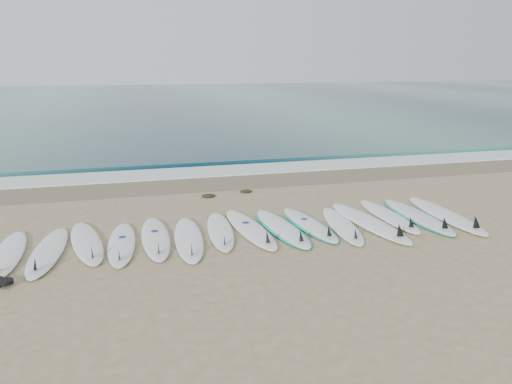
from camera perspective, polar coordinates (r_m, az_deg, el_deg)
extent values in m
plane|color=#9B8864|center=(9.66, -0.56, -4.67)|extent=(120.00, 120.00, 0.00)
cube|color=#215455|center=(41.50, -11.93, 10.11)|extent=(120.00, 55.00, 0.03)
cube|color=#71644B|center=(13.50, -4.88, 1.00)|extent=(120.00, 1.80, 0.01)
cube|color=silver|center=(14.84, -5.83, 2.31)|extent=(120.00, 1.40, 0.04)
cube|color=#215455|center=(16.29, -6.69, 3.51)|extent=(120.00, 1.00, 0.10)
ellipsoid|color=white|center=(9.54, -26.41, -6.28)|extent=(0.56, 2.33, 0.07)
ellipsoid|color=white|center=(9.36, -22.65, -6.25)|extent=(0.69, 2.47, 0.08)
cone|color=black|center=(8.49, -23.94, -7.48)|extent=(0.23, 0.28, 0.26)
ellipsoid|color=white|center=(9.57, -18.80, -5.42)|extent=(0.90, 2.49, 0.08)
cone|color=black|center=(8.68, -18.24, -6.44)|extent=(0.25, 0.29, 0.26)
ellipsoid|color=white|center=(9.32, -15.10, -5.68)|extent=(0.58, 2.33, 0.07)
cone|color=black|center=(8.48, -15.38, -6.79)|extent=(0.21, 0.25, 0.25)
cylinder|color=navy|center=(9.52, -15.06, -5.00)|extent=(0.14, 0.14, 0.01)
ellipsoid|color=white|center=(9.47, -11.41, -5.10)|extent=(0.52, 2.45, 0.08)
cone|color=black|center=(8.58, -11.09, -6.19)|extent=(0.21, 0.26, 0.26)
cylinder|color=navy|center=(9.68, -11.51, -4.41)|extent=(0.14, 0.14, 0.01)
ellipsoid|color=white|center=(9.32, -7.72, -5.26)|extent=(0.68, 2.51, 0.08)
cone|color=black|center=(8.42, -7.37, -6.43)|extent=(0.23, 0.28, 0.26)
ellipsoid|color=white|center=(9.68, -4.12, -4.42)|extent=(0.71, 2.34, 0.07)
cone|color=black|center=(8.84, -3.63, -5.38)|extent=(0.22, 0.26, 0.25)
ellipsoid|color=white|center=(9.76, -0.72, -4.18)|extent=(0.77, 2.61, 0.08)
cone|color=black|center=(8.87, 1.30, -5.13)|extent=(0.24, 0.29, 0.27)
cylinder|color=navy|center=(9.96, -1.19, -3.51)|extent=(0.16, 0.16, 0.01)
ellipsoid|color=white|center=(9.82, 2.95, -4.08)|extent=(0.71, 2.51, 0.08)
ellipsoid|color=#08C0A0|center=(9.82, 2.95, -4.11)|extent=(0.79, 2.54, 0.06)
cone|color=black|center=(8.99, 5.15, -4.97)|extent=(0.23, 0.28, 0.26)
ellipsoid|color=white|center=(10.08, 6.06, -3.67)|extent=(0.67, 2.36, 0.08)
ellipsoid|color=#08C0A0|center=(10.08, 6.06, -3.69)|extent=(0.75, 2.38, 0.05)
cone|color=black|center=(9.32, 8.33, -4.42)|extent=(0.22, 0.26, 0.25)
cylinder|color=navy|center=(10.26, 5.53, -3.09)|extent=(0.14, 0.14, 0.01)
ellipsoid|color=white|center=(10.11, 9.77, -3.74)|extent=(0.84, 2.44, 0.08)
cone|color=black|center=(9.27, 11.30, -4.62)|extent=(0.24, 0.28, 0.26)
ellipsoid|color=white|center=(10.38, 12.71, -3.35)|extent=(0.83, 2.88, 0.09)
cone|color=black|center=(9.52, 16.09, -4.20)|extent=(0.27, 0.32, 0.30)
ellipsoid|color=white|center=(10.91, 14.85, -2.62)|extent=(0.56, 2.46, 0.08)
cone|color=black|center=(10.13, 17.29, -3.30)|extent=(0.21, 0.27, 0.26)
ellipsoid|color=white|center=(11.06, 17.93, -2.61)|extent=(0.59, 2.61, 0.08)
ellipsoid|color=#08C0A0|center=(11.06, 17.93, -2.64)|extent=(0.68, 2.64, 0.06)
cone|color=black|center=(10.26, 20.74, -3.32)|extent=(0.23, 0.28, 0.28)
ellipsoid|color=white|center=(11.33, 20.76, -2.43)|extent=(0.71, 2.83, 0.09)
cone|color=black|center=(10.49, 23.84, -3.16)|extent=(0.25, 0.31, 0.30)
ellipsoid|color=black|center=(12.17, -5.45, -0.42)|extent=(0.34, 0.27, 0.07)
ellipsoid|color=black|center=(12.54, -1.16, 0.09)|extent=(0.31, 0.24, 0.06)
cylinder|color=black|center=(8.28, -26.65, -9.16)|extent=(0.20, 0.20, 0.06)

